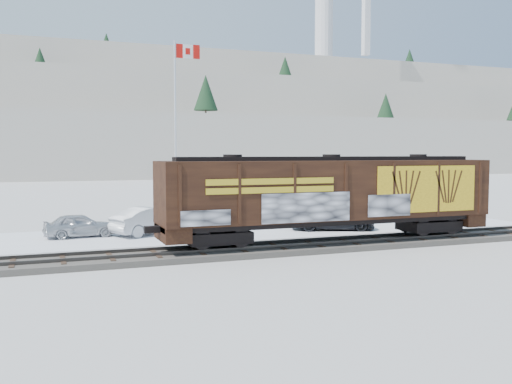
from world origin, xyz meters
name	(u,v)px	position (x,y,z in m)	size (l,w,h in m)	color
ground	(276,251)	(0.00, 0.00, 0.00)	(500.00, 500.00, 0.00)	white
rail_track	(276,248)	(0.00, 0.00, 0.15)	(50.00, 3.40, 0.43)	#59544C
parking_strip	(229,231)	(0.00, 7.50, 0.01)	(40.00, 8.00, 0.03)	white
hillside	(80,118)	(-0.05, 139.79, 14.37)	(360.00, 110.00, 93.00)	white
hopper_railcar	(331,193)	(3.07, -0.01, 2.81)	(17.67, 3.06, 4.24)	black
flagpole	(177,153)	(-1.56, 14.61, 4.82)	(2.30, 0.90, 12.79)	silver
car_silver	(80,225)	(-8.76, 8.17, 0.71)	(1.62, 4.02, 1.37)	silver
car_white	(151,221)	(-4.70, 7.83, 0.84)	(1.71, 4.91, 1.62)	silver
car_dark	(332,217)	(6.25, 5.80, 0.81)	(2.18, 5.35, 1.55)	black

